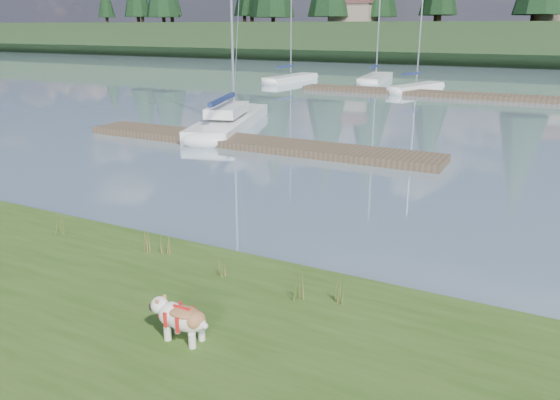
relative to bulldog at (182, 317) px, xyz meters
The scene contains 17 objects.
ground 34.86m from the bulldog, 94.74° to the left, with size 200.00×200.00×0.00m, color #7E97A9.
ridge 77.80m from the bulldog, 92.12° to the left, with size 200.00×20.00×5.00m, color black.
bulldog is the anchor object (origin of this frame).
sailboat_main 20.45m from the bulldog, 119.95° to the left, with size 4.97×10.24×14.42m.
dock_near 15.37m from the bulldog, 116.61° to the left, with size 16.00×2.00×0.30m, color #4C3D2C.
dock_far 34.75m from the bulldog, 91.45° to the left, with size 26.00×2.20×0.30m, color #4C3D2C.
sailboat_bg_0 43.46m from the bulldog, 113.77° to the left, with size 2.29×7.98×11.42m.
sailboat_bg_1 44.82m from the bulldog, 104.11° to the left, with size 3.02×9.28×13.47m.
sailboat_bg_2 37.53m from the bulldog, 98.39° to the left, with size 3.32×6.76×10.19m.
weed_0 3.53m from the bulldog, 139.66° to the left, with size 0.17×0.14×0.63m.
weed_1 3.37m from the bulldog, 133.09° to the left, with size 0.17×0.14×0.56m.
weed_2 2.13m from the bulldog, 62.62° to the left, with size 0.17×0.14×0.72m.
weed_3 5.50m from the bulldog, 156.50° to the left, with size 0.17×0.14×0.63m.
weed_4 2.24m from the bulldog, 108.22° to the left, with size 0.17×0.14×0.40m.
weed_5 2.75m from the bulldog, 52.73° to the left, with size 0.17×0.14×0.58m.
mud_lip 4.30m from the bulldog, 132.60° to the left, with size 60.00×0.50×0.14m, color #33281C.
house_0 79.04m from the bulldog, 108.41° to the left, with size 6.30×5.30×4.65m.
Camera 1 is at (7.46, -10.40, 4.84)m, focal length 35.00 mm.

